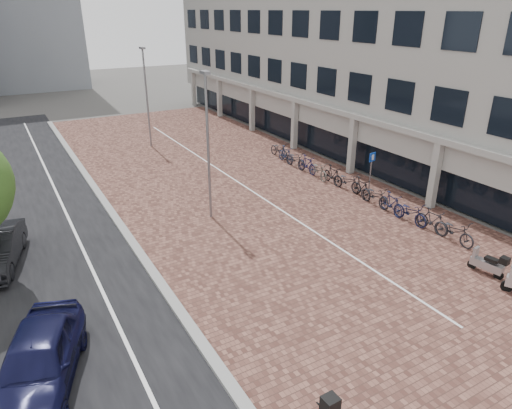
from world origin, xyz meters
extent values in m
plane|color=#474442|center=(0.00, 0.00, 0.00)|extent=(140.00, 140.00, 0.00)
cube|color=brown|center=(2.00, 12.00, 0.01)|extent=(14.50, 42.00, 0.04)
cube|color=black|center=(-9.00, 12.00, 0.01)|extent=(8.00, 50.00, 0.03)
cube|color=gray|center=(-5.10, 12.00, 0.07)|extent=(0.35, 42.00, 0.14)
cube|color=white|center=(-7.00, 12.00, 0.02)|extent=(0.12, 44.00, 0.00)
cube|color=white|center=(2.20, 12.00, 0.04)|extent=(0.10, 30.00, 0.00)
cube|color=gray|center=(13.00, 16.00, 8.50)|extent=(8.00, 40.00, 13.00)
cube|color=black|center=(9.60, 16.00, 1.70)|extent=(0.15, 38.00, 3.20)
cube|color=gray|center=(9.40, 16.00, 3.45)|extent=(1.60, 38.00, 0.30)
cube|color=gray|center=(8.80, 4.00, 1.70)|extent=(0.35, 0.35, 3.40)
cube|color=gray|center=(8.80, 10.00, 1.70)|extent=(0.35, 0.35, 3.40)
cube|color=gray|center=(8.80, 16.00, 1.70)|extent=(0.35, 0.35, 3.40)
cube|color=gray|center=(8.80, 22.00, 1.70)|extent=(0.35, 0.35, 3.40)
cube|color=gray|center=(8.80, 28.00, 1.70)|extent=(0.35, 0.35, 3.40)
cube|color=gray|center=(8.80, 34.00, 1.70)|extent=(0.35, 0.35, 3.40)
imported|color=black|center=(-9.32, 1.01, 0.77)|extent=(3.25, 4.87, 1.54)
cylinder|color=slate|center=(7.50, 6.97, 1.04)|extent=(0.07, 0.07, 2.07)
cube|color=#0D38AA|center=(7.50, 6.94, 2.02)|extent=(0.47, 0.13, 0.47)
cylinder|color=slate|center=(-1.09, 8.38, 3.32)|extent=(0.12, 0.12, 6.65)
cylinder|color=slate|center=(0.25, 21.56, 3.36)|extent=(0.12, 0.12, 6.71)
imported|color=black|center=(6.73, 1.00, 0.52)|extent=(0.69, 1.97, 1.04)
imported|color=black|center=(6.74, 2.15, 0.53)|extent=(0.52, 1.75, 1.05)
imported|color=#121634|center=(6.61, 3.30, 0.52)|extent=(0.72, 1.98, 1.04)
imported|color=#121632|center=(6.59, 4.45, 0.53)|extent=(0.78, 1.80, 1.05)
imported|color=black|center=(6.62, 5.60, 0.52)|extent=(0.72, 1.98, 1.04)
imported|color=black|center=(6.73, 6.75, 0.53)|extent=(0.73, 1.80, 1.05)
imported|color=black|center=(6.78, 7.90, 0.52)|extent=(0.96, 2.05, 1.04)
imported|color=black|center=(6.70, 9.05, 0.53)|extent=(0.64, 1.78, 1.05)
imported|color=#4E4C47|center=(6.56, 10.20, 0.52)|extent=(0.95, 2.05, 1.04)
imported|color=#141437|center=(6.60, 11.35, 0.53)|extent=(0.53, 1.76, 1.05)
imported|color=#232228|center=(6.53, 12.50, 0.52)|extent=(0.70, 1.98, 1.04)
imported|color=#151F3A|center=(6.58, 13.65, 0.53)|extent=(0.56, 1.76, 1.05)
imported|color=black|center=(6.81, 14.80, 0.52)|extent=(0.69, 1.97, 1.04)
camera|label=1|loc=(-9.04, -9.79, 9.10)|focal=32.14mm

